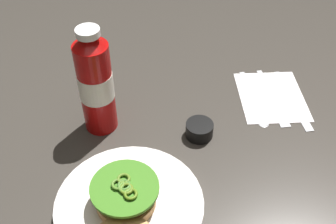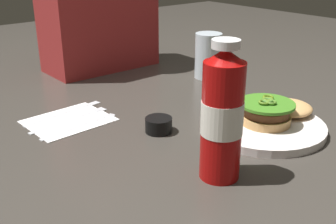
{
  "view_description": "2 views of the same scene",
  "coord_description": "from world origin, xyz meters",
  "px_view_note": "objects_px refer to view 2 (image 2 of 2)",
  "views": [
    {
      "loc": [
        0.48,
        -0.02,
        0.61
      ],
      "look_at": [
        -0.09,
        -0.01,
        0.08
      ],
      "focal_mm": 43.85,
      "sensor_mm": 36.0,
      "label": 1
    },
    {
      "loc": [
        -0.59,
        -0.56,
        0.36
      ],
      "look_at": [
        -0.14,
        -0.01,
        0.07
      ],
      "focal_mm": 43.88,
      "sensor_mm": 36.0,
      "label": 2
    }
  ],
  "objects_px": {
    "napkin": "(69,120)",
    "ketchup_bottle": "(222,116)",
    "spoon_utensil": "(90,121)",
    "water_glass": "(208,56)",
    "dinner_plate": "(263,126)",
    "burger_sandwich": "(275,111)",
    "condiment_cup": "(159,125)",
    "butter_knife": "(68,110)",
    "fork_utensil": "(76,116)"
  },
  "relations": [
    {
      "from": "dinner_plate",
      "to": "ketchup_bottle",
      "type": "bearing_deg",
      "value": -161.16
    },
    {
      "from": "burger_sandwich",
      "to": "water_glass",
      "type": "xyz_separation_m",
      "value": [
        0.14,
        0.34,
        0.03
      ]
    },
    {
      "from": "fork_utensil",
      "to": "butter_knife",
      "type": "height_order",
      "value": "same"
    },
    {
      "from": "fork_utensil",
      "to": "condiment_cup",
      "type": "bearing_deg",
      "value": -60.46
    },
    {
      "from": "water_glass",
      "to": "condiment_cup",
      "type": "height_order",
      "value": "water_glass"
    },
    {
      "from": "burger_sandwich",
      "to": "napkin",
      "type": "distance_m",
      "value": 0.45
    },
    {
      "from": "napkin",
      "to": "ketchup_bottle",
      "type": "bearing_deg",
      "value": -77.19
    },
    {
      "from": "condiment_cup",
      "to": "napkin",
      "type": "height_order",
      "value": "condiment_cup"
    },
    {
      "from": "condiment_cup",
      "to": "napkin",
      "type": "relative_size",
      "value": 0.32
    },
    {
      "from": "fork_utensil",
      "to": "butter_knife",
      "type": "distance_m",
      "value": 0.04
    },
    {
      "from": "ketchup_bottle",
      "to": "butter_knife",
      "type": "distance_m",
      "value": 0.44
    },
    {
      "from": "napkin",
      "to": "spoon_utensil",
      "type": "xyz_separation_m",
      "value": [
        0.03,
        -0.04,
        0.0
      ]
    },
    {
      "from": "burger_sandwich",
      "to": "spoon_utensil",
      "type": "height_order",
      "value": "burger_sandwich"
    },
    {
      "from": "ketchup_bottle",
      "to": "water_glass",
      "type": "height_order",
      "value": "ketchup_bottle"
    },
    {
      "from": "ketchup_bottle",
      "to": "butter_knife",
      "type": "relative_size",
      "value": 1.15
    },
    {
      "from": "napkin",
      "to": "butter_knife",
      "type": "xyz_separation_m",
      "value": [
        0.02,
        0.05,
        0.0
      ]
    },
    {
      "from": "ketchup_bottle",
      "to": "fork_utensil",
      "type": "distance_m",
      "value": 0.4
    },
    {
      "from": "condiment_cup",
      "to": "ketchup_bottle",
      "type": "bearing_deg",
      "value": -99.11
    },
    {
      "from": "ketchup_bottle",
      "to": "water_glass",
      "type": "xyz_separation_m",
      "value": [
        0.38,
        0.41,
        -0.05
      ]
    },
    {
      "from": "condiment_cup",
      "to": "spoon_utensil",
      "type": "distance_m",
      "value": 0.16
    },
    {
      "from": "water_glass",
      "to": "spoon_utensil",
      "type": "height_order",
      "value": "water_glass"
    },
    {
      "from": "spoon_utensil",
      "to": "water_glass",
      "type": "bearing_deg",
      "value": 9.33
    },
    {
      "from": "water_glass",
      "to": "napkin",
      "type": "distance_m",
      "value": 0.47
    },
    {
      "from": "burger_sandwich",
      "to": "spoon_utensil",
      "type": "relative_size",
      "value": 1.01
    },
    {
      "from": "dinner_plate",
      "to": "napkin",
      "type": "distance_m",
      "value": 0.42
    },
    {
      "from": "dinner_plate",
      "to": "water_glass",
      "type": "bearing_deg",
      "value": 62.74
    },
    {
      "from": "dinner_plate",
      "to": "burger_sandwich",
      "type": "bearing_deg",
      "value": -7.99
    },
    {
      "from": "fork_utensil",
      "to": "burger_sandwich",
      "type": "bearing_deg",
      "value": -45.67
    },
    {
      "from": "water_glass",
      "to": "dinner_plate",
      "type": "bearing_deg",
      "value": -117.26
    },
    {
      "from": "dinner_plate",
      "to": "ketchup_bottle",
      "type": "xyz_separation_m",
      "value": [
        -0.21,
        -0.07,
        0.1
      ]
    },
    {
      "from": "water_glass",
      "to": "butter_knife",
      "type": "xyz_separation_m",
      "value": [
        -0.44,
        0.01,
        -0.06
      ]
    },
    {
      "from": "butter_knife",
      "to": "fork_utensil",
      "type": "bearing_deg",
      "value": -96.19
    },
    {
      "from": "napkin",
      "to": "spoon_utensil",
      "type": "height_order",
      "value": "spoon_utensil"
    },
    {
      "from": "napkin",
      "to": "dinner_plate",
      "type": "bearing_deg",
      "value": -46.2
    },
    {
      "from": "fork_utensil",
      "to": "water_glass",
      "type": "bearing_deg",
      "value": 3.82
    },
    {
      "from": "ketchup_bottle",
      "to": "dinner_plate",
      "type": "bearing_deg",
      "value": 18.84
    },
    {
      "from": "ketchup_bottle",
      "to": "butter_knife",
      "type": "bearing_deg",
      "value": 98.29
    },
    {
      "from": "ketchup_bottle",
      "to": "condiment_cup",
      "type": "bearing_deg",
      "value": 80.89
    },
    {
      "from": "burger_sandwich",
      "to": "butter_knife",
      "type": "height_order",
      "value": "burger_sandwich"
    },
    {
      "from": "condiment_cup",
      "to": "butter_knife",
      "type": "xyz_separation_m",
      "value": [
        -0.09,
        0.22,
        -0.01
      ]
    },
    {
      "from": "dinner_plate",
      "to": "ketchup_bottle",
      "type": "relative_size",
      "value": 1.11
    },
    {
      "from": "ketchup_bottle",
      "to": "spoon_utensil",
      "type": "distance_m",
      "value": 0.36
    },
    {
      "from": "burger_sandwich",
      "to": "fork_utensil",
      "type": "bearing_deg",
      "value": 134.33
    },
    {
      "from": "napkin",
      "to": "water_glass",
      "type": "bearing_deg",
      "value": 3.94
    },
    {
      "from": "burger_sandwich",
      "to": "butter_knife",
      "type": "distance_m",
      "value": 0.47
    },
    {
      "from": "napkin",
      "to": "butter_knife",
      "type": "height_order",
      "value": "butter_knife"
    },
    {
      "from": "condiment_cup",
      "to": "butter_knife",
      "type": "distance_m",
      "value": 0.24
    },
    {
      "from": "spoon_utensil",
      "to": "fork_utensil",
      "type": "bearing_deg",
      "value": 105.96
    },
    {
      "from": "water_glass",
      "to": "spoon_utensil",
      "type": "relative_size",
      "value": 0.68
    },
    {
      "from": "dinner_plate",
      "to": "fork_utensil",
      "type": "distance_m",
      "value": 0.41
    }
  ]
}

